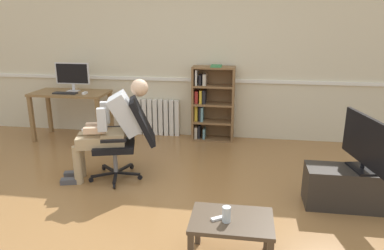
% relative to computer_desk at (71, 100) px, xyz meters
% --- Properties ---
extents(ground_plane, '(18.00, 18.00, 0.00)m').
position_rel_computer_desk_xyz_m(ground_plane, '(1.96, -2.15, -0.64)').
color(ground_plane, olive).
extents(back_wall, '(12.00, 0.13, 2.70)m').
position_rel_computer_desk_xyz_m(back_wall, '(1.96, 0.50, 0.71)').
color(back_wall, beige).
rests_on(back_wall, ground_plane).
extents(computer_desk, '(1.16, 0.58, 0.76)m').
position_rel_computer_desk_xyz_m(computer_desk, '(0.00, 0.00, 0.00)').
color(computer_desk, olive).
rests_on(computer_desk, ground_plane).
extents(imac_monitor, '(0.55, 0.14, 0.44)m').
position_rel_computer_desk_xyz_m(imac_monitor, '(0.02, 0.08, 0.38)').
color(imac_monitor, silver).
rests_on(imac_monitor, computer_desk).
extents(keyboard, '(0.36, 0.12, 0.02)m').
position_rel_computer_desk_xyz_m(keyboard, '(-0.01, -0.14, 0.13)').
color(keyboard, black).
rests_on(keyboard, computer_desk).
extents(computer_mouse, '(0.06, 0.10, 0.03)m').
position_rel_computer_desk_xyz_m(computer_mouse, '(0.30, -0.12, 0.14)').
color(computer_mouse, white).
rests_on(computer_mouse, computer_desk).
extents(bookshelf, '(0.64, 0.29, 1.18)m').
position_rel_computer_desk_xyz_m(bookshelf, '(2.15, 0.29, -0.06)').
color(bookshelf, brown).
rests_on(bookshelf, ground_plane).
extents(radiator, '(0.70, 0.08, 0.59)m').
position_rel_computer_desk_xyz_m(radiator, '(1.29, 0.39, -0.34)').
color(radiator, white).
rests_on(radiator, ground_plane).
extents(office_chair, '(0.81, 0.66, 0.97)m').
position_rel_computer_desk_xyz_m(office_chair, '(1.34, -1.28, -0.11)').
color(office_chair, black).
rests_on(office_chair, ground_plane).
extents(person_seated, '(1.05, 0.57, 1.19)m').
position_rel_computer_desk_xyz_m(person_seated, '(1.17, -1.32, 0.01)').
color(person_seated, tan).
rests_on(person_seated, ground_plane).
extents(tv_stand, '(1.06, 0.36, 0.41)m').
position_rel_computer_desk_xyz_m(tv_stand, '(3.86, -1.62, -0.43)').
color(tv_stand, '#2D2823').
rests_on(tv_stand, ground_plane).
extents(tv_screen, '(0.26, 0.82, 0.54)m').
position_rel_computer_desk_xyz_m(tv_screen, '(3.87, -1.62, 0.06)').
color(tv_screen, black).
rests_on(tv_screen, tv_stand).
extents(coffee_table, '(0.64, 0.44, 0.38)m').
position_rel_computer_desk_xyz_m(coffee_table, '(2.63, -2.67, -0.32)').
color(coffee_table, '#4C3D2D').
rests_on(coffee_table, ground_plane).
extents(drinking_glass, '(0.07, 0.07, 0.12)m').
position_rel_computer_desk_xyz_m(drinking_glass, '(2.59, -2.71, -0.20)').
color(drinking_glass, silver).
rests_on(drinking_glass, coffee_table).
extents(spare_remote, '(0.15, 0.11, 0.02)m').
position_rel_computer_desk_xyz_m(spare_remote, '(2.54, -2.68, -0.25)').
color(spare_remote, white).
rests_on(spare_remote, coffee_table).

